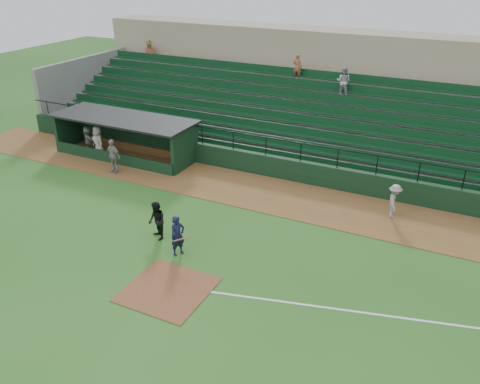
% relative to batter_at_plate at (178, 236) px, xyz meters
% --- Properties ---
extents(ground, '(90.00, 90.00, 0.00)m').
position_rel_batter_at_plate_xyz_m(ground, '(0.94, -1.22, -0.87)').
color(ground, '#285C1D').
rests_on(ground, ground).
extents(warning_track, '(40.00, 4.00, 0.03)m').
position_rel_batter_at_plate_xyz_m(warning_track, '(0.94, 6.78, -0.85)').
color(warning_track, brown).
rests_on(warning_track, ground).
extents(home_plate_dirt, '(3.00, 3.00, 0.03)m').
position_rel_batter_at_plate_xyz_m(home_plate_dirt, '(0.94, -2.22, -0.85)').
color(home_plate_dirt, brown).
rests_on(home_plate_dirt, ground).
extents(foul_line, '(17.49, 4.44, 0.01)m').
position_rel_batter_at_plate_xyz_m(foul_line, '(8.94, -0.02, -0.86)').
color(foul_line, white).
rests_on(foul_line, ground).
extents(stadium_structure, '(38.00, 13.08, 6.40)m').
position_rel_batter_at_plate_xyz_m(stadium_structure, '(0.94, 15.24, 1.43)').
color(stadium_structure, black).
rests_on(stadium_structure, ground).
extents(dugout, '(8.90, 3.20, 2.42)m').
position_rel_batter_at_plate_xyz_m(dugout, '(-8.81, 8.34, 0.46)').
color(dugout, black).
rests_on(dugout, ground).
extents(batter_at_plate, '(1.12, 0.75, 1.74)m').
position_rel_batter_at_plate_xyz_m(batter_at_plate, '(0.00, 0.00, 0.00)').
color(batter_at_plate, black).
rests_on(batter_at_plate, ground).
extents(umpire, '(1.06, 1.02, 1.73)m').
position_rel_batter_at_plate_xyz_m(umpire, '(-1.47, 0.64, -0.00)').
color(umpire, black).
rests_on(umpire, ground).
extents(runner, '(0.81, 1.16, 1.63)m').
position_rel_batter_at_plate_xyz_m(runner, '(7.25, 7.10, -0.02)').
color(runner, gray).
rests_on(runner, warning_track).
extents(dugout_player_a, '(1.21, 0.68, 1.94)m').
position_rel_batter_at_plate_xyz_m(dugout_player_a, '(-7.81, 5.53, 0.13)').
color(dugout_player_a, gray).
rests_on(dugout_player_a, warning_track).
extents(dugout_player_b, '(1.12, 0.95, 1.95)m').
position_rel_batter_at_plate_xyz_m(dugout_player_b, '(-10.04, 6.92, 0.14)').
color(dugout_player_b, '#A7A19C').
rests_on(dugout_player_b, warning_track).
extents(dugout_player_c, '(1.52, 1.12, 1.59)m').
position_rel_batter_at_plate_xyz_m(dugout_player_c, '(-11.38, 7.48, -0.04)').
color(dugout_player_c, '#A39D98').
rests_on(dugout_player_c, warning_track).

